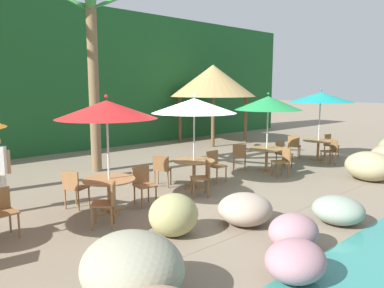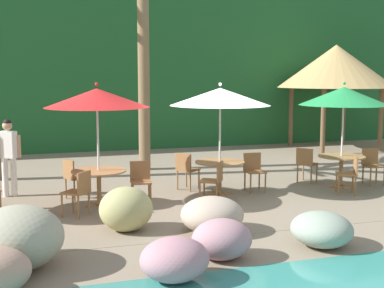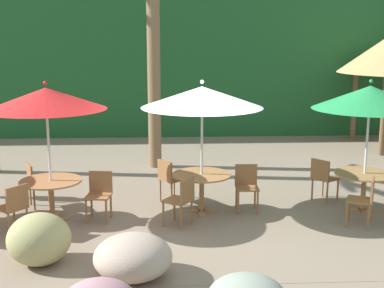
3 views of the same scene
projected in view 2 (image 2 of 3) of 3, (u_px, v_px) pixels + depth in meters
ground_plane at (213, 198)px, 11.38m from camera, size 120.00×120.00×0.00m
terrace_deck at (213, 198)px, 11.38m from camera, size 18.00×5.20×0.01m
foliage_backdrop at (132, 65)px, 19.51m from camera, size 28.00×2.40×6.00m
rock_seawall at (356, 207)px, 9.16m from camera, size 17.43×3.28×0.88m
umbrella_red at (97, 98)px, 10.43m from camera, size 2.08×2.08×2.50m
dining_table_red at (99, 176)px, 10.63m from camera, size 1.10×1.10×0.74m
chair_red_seaward at (141, 179)px, 10.88m from camera, size 0.47×0.48×0.87m
chair_red_inland at (73, 176)px, 11.21m from camera, size 0.57×0.56×0.87m
chair_red_left at (79, 190)px, 9.83m from camera, size 0.60×0.59×0.87m
umbrella_white at (220, 97)px, 11.51m from camera, size 2.21×2.21×2.48m
dining_table_white at (220, 167)px, 11.71m from camera, size 1.10×1.10×0.74m
chair_white_seaward at (254, 169)px, 12.03m from camera, size 0.43×0.44×0.87m
chair_white_inland at (186, 168)px, 12.12m from camera, size 0.60×0.59×0.87m
chair_white_left at (215, 179)px, 10.89m from camera, size 0.59×0.59×0.87m
umbrella_green at (344, 96)px, 12.32m from camera, size 2.09×2.09×2.48m
dining_table_green at (341, 161)px, 12.52m from camera, size 1.10×1.10×0.74m
chair_green_seaward at (372, 163)px, 12.78m from camera, size 0.47×0.47×0.87m
chair_green_inland at (306, 162)px, 12.94m from camera, size 0.60×0.59×0.87m
chair_green_left at (350, 172)px, 11.69m from camera, size 0.57×0.56×0.87m
palm_tree_second at (143, 31)px, 14.39m from camera, size 2.96×2.74×5.71m
palapa_hut at (336, 67)px, 18.66m from camera, size 4.10×4.10×3.70m
waiter_in_white at (8, 152)px, 11.43m from camera, size 0.52×0.35×1.70m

